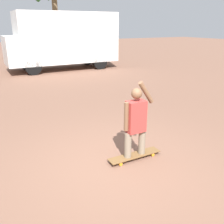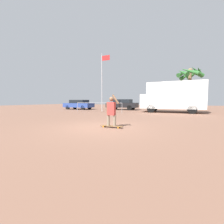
{
  "view_description": "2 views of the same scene",
  "coord_description": "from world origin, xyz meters",
  "px_view_note": "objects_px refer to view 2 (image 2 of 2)",
  "views": [
    {
      "loc": [
        -2.1,
        -3.68,
        2.56
      ],
      "look_at": [
        0.18,
        0.52,
        0.89
      ],
      "focal_mm": 40.0,
      "sensor_mm": 36.0,
      "label": 1
    },
    {
      "loc": [
        3.37,
        -6.45,
        1.29
      ],
      "look_at": [
        0.09,
        0.84,
        0.68
      ],
      "focal_mm": 24.0,
      "sensor_mm": 36.0,
      "label": 2
    }
  ],
  "objects_px": {
    "camper_van": "(173,96)",
    "parked_car_blue": "(79,104)",
    "parked_car_black": "(122,104)",
    "palm_tree_near_van": "(190,75)",
    "skateboard": "(111,126)",
    "person_skateboarder": "(111,110)",
    "flagpole": "(103,78)"
  },
  "relations": [
    {
      "from": "skateboard",
      "to": "flagpole",
      "type": "bearing_deg",
      "value": 120.02
    },
    {
      "from": "skateboard",
      "to": "parked_car_black",
      "type": "distance_m",
      "value": 14.42
    },
    {
      "from": "camper_van",
      "to": "parked_car_blue",
      "type": "bearing_deg",
      "value": 176.65
    },
    {
      "from": "person_skateboarder",
      "to": "parked_car_black",
      "type": "relative_size",
      "value": 0.34
    },
    {
      "from": "skateboard",
      "to": "flagpole",
      "type": "xyz_separation_m",
      "value": [
        -5.52,
        9.55,
        3.86
      ]
    },
    {
      "from": "person_skateboarder",
      "to": "palm_tree_near_van",
      "type": "xyz_separation_m",
      "value": [
        4.28,
        19.15,
        4.3
      ]
    },
    {
      "from": "parked_car_black",
      "to": "palm_tree_near_van",
      "type": "bearing_deg",
      "value": 31.9
    },
    {
      "from": "person_skateboarder",
      "to": "parked_car_blue",
      "type": "height_order",
      "value": "person_skateboarder"
    },
    {
      "from": "person_skateboarder",
      "to": "camper_van",
      "type": "bearing_deg",
      "value": 78.36
    },
    {
      "from": "parked_car_black",
      "to": "palm_tree_near_van",
      "type": "relative_size",
      "value": 0.7
    },
    {
      "from": "camper_van",
      "to": "skateboard",
      "type": "bearing_deg",
      "value": -101.63
    },
    {
      "from": "parked_car_black",
      "to": "parked_car_blue",
      "type": "bearing_deg",
      "value": -163.6
    },
    {
      "from": "camper_van",
      "to": "parked_car_blue",
      "type": "relative_size",
      "value": 1.45
    },
    {
      "from": "skateboard",
      "to": "camper_van",
      "type": "xyz_separation_m",
      "value": [
        2.28,
        11.07,
        1.7
      ]
    },
    {
      "from": "person_skateboarder",
      "to": "flagpole",
      "type": "bearing_deg",
      "value": 120.01
    },
    {
      "from": "skateboard",
      "to": "parked_car_black",
      "type": "bearing_deg",
      "value": 108.29
    },
    {
      "from": "parked_car_blue",
      "to": "palm_tree_near_van",
      "type": "distance_m",
      "value": 17.28
    },
    {
      "from": "camper_van",
      "to": "parked_car_blue",
      "type": "xyz_separation_m",
      "value": [
        -13.03,
        0.76,
        -1.03
      ]
    },
    {
      "from": "palm_tree_near_van",
      "to": "parked_car_black",
      "type": "bearing_deg",
      "value": -148.1
    },
    {
      "from": "skateboard",
      "to": "palm_tree_near_van",
      "type": "distance_m",
      "value": 20.27
    },
    {
      "from": "skateboard",
      "to": "person_skateboarder",
      "type": "distance_m",
      "value": 0.77
    },
    {
      "from": "camper_van",
      "to": "parked_car_blue",
      "type": "height_order",
      "value": "camper_van"
    },
    {
      "from": "camper_van",
      "to": "parked_car_black",
      "type": "xyz_separation_m",
      "value": [
        -6.8,
        2.59,
        -0.98
      ]
    },
    {
      "from": "skateboard",
      "to": "parked_car_black",
      "type": "relative_size",
      "value": 0.26
    },
    {
      "from": "person_skateboarder",
      "to": "palm_tree_near_van",
      "type": "relative_size",
      "value": 0.24
    },
    {
      "from": "camper_van",
      "to": "flagpole",
      "type": "height_order",
      "value": "flagpole"
    },
    {
      "from": "person_skateboarder",
      "to": "palm_tree_near_van",
      "type": "bearing_deg",
      "value": 77.39
    },
    {
      "from": "parked_car_black",
      "to": "palm_tree_near_van",
      "type": "xyz_separation_m",
      "value": [
        8.8,
        5.48,
        4.35
      ]
    },
    {
      "from": "camper_van",
      "to": "parked_car_blue",
      "type": "distance_m",
      "value": 13.09
    },
    {
      "from": "palm_tree_near_van",
      "to": "flagpole",
      "type": "distance_m",
      "value": 13.77
    },
    {
      "from": "palm_tree_near_van",
      "to": "camper_van",
      "type": "bearing_deg",
      "value": -103.93
    },
    {
      "from": "skateboard",
      "to": "camper_van",
      "type": "bearing_deg",
      "value": 78.37
    }
  ]
}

